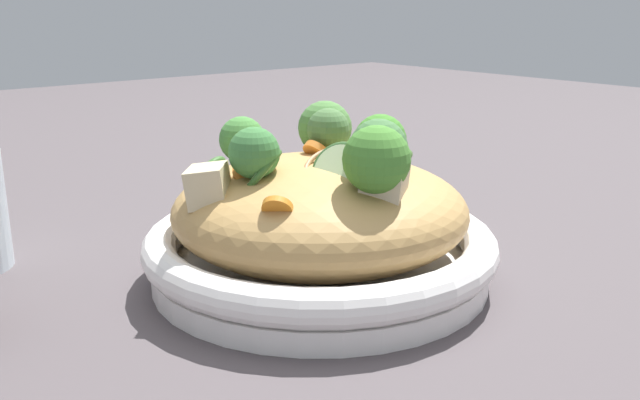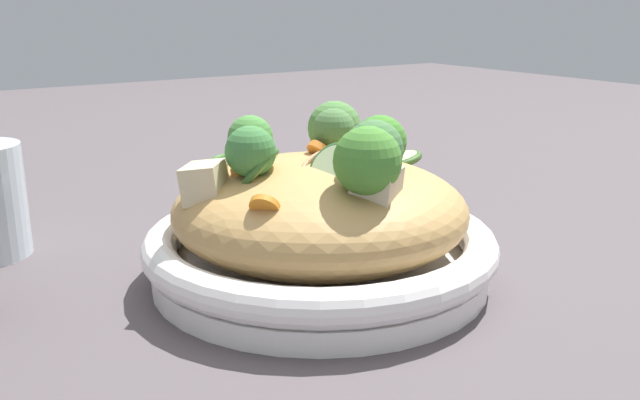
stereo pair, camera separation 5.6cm
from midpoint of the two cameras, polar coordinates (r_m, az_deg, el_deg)
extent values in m
plane|color=#4E4649|center=(0.59, -2.77, -6.43)|extent=(3.00, 3.00, 0.00)
cylinder|color=white|center=(0.58, -2.78, -5.62)|extent=(0.27, 0.27, 0.02)
torus|color=white|center=(0.57, -2.81, -3.48)|extent=(0.29, 0.29, 0.03)
ellipsoid|color=tan|center=(0.57, -2.85, -0.85)|extent=(0.24, 0.24, 0.08)
torus|color=tan|center=(0.59, -4.89, 1.88)|extent=(0.08, 0.08, 0.02)
torus|color=tan|center=(0.53, -0.74, 2.31)|extent=(0.09, 0.09, 0.03)
cone|color=#94AF6D|center=(0.53, -8.39, 1.70)|extent=(0.02, 0.02, 0.01)
sphere|color=#3E7A3D|center=(0.53, -8.48, 3.79)|extent=(0.05, 0.05, 0.04)
cone|color=#94B873|center=(0.64, -2.12, 3.70)|extent=(0.02, 0.02, 0.02)
sphere|color=#4E813F|center=(0.64, -2.14, 5.88)|extent=(0.05, 0.05, 0.05)
cone|color=#8DB76A|center=(0.50, 1.34, 0.48)|extent=(0.03, 0.03, 0.02)
sphere|color=#468431|center=(0.49, 1.36, 3.27)|extent=(0.07, 0.07, 0.05)
cone|color=#92B369|center=(0.62, -8.91, 2.97)|extent=(0.02, 0.02, 0.01)
sphere|color=#48873D|center=(0.62, -8.99, 4.88)|extent=(0.05, 0.05, 0.04)
cone|color=#8EB577|center=(0.60, -2.02, 3.68)|extent=(0.02, 0.02, 0.02)
sphere|color=#4C7640|center=(0.59, -2.04, 5.73)|extent=(0.04, 0.04, 0.04)
cone|color=#8FB969|center=(0.55, 1.98, 2.69)|extent=(0.02, 0.02, 0.01)
sphere|color=#43862E|center=(0.55, 2.00, 4.82)|extent=(0.05, 0.05, 0.04)
cone|color=#93B876|center=(0.52, 1.67, 1.78)|extent=(0.03, 0.03, 0.02)
sphere|color=#467642|center=(0.52, 1.69, 4.20)|extent=(0.06, 0.06, 0.04)
cylinder|color=orange|center=(0.48, -6.88, -0.69)|extent=(0.03, 0.03, 0.02)
cylinder|color=orange|center=(0.54, -8.87, 2.26)|extent=(0.03, 0.03, 0.02)
cylinder|color=orange|center=(0.61, 0.01, 4.01)|extent=(0.02, 0.03, 0.02)
cylinder|color=orange|center=(0.52, 0.65, 2.23)|extent=(0.02, 0.02, 0.01)
cylinder|color=orange|center=(0.58, -3.07, 3.93)|extent=(0.03, 0.02, 0.02)
cylinder|color=beige|center=(0.63, 3.13, 3.37)|extent=(0.05, 0.05, 0.02)
torus|color=#395C27|center=(0.63, 3.13, 3.37)|extent=(0.06, 0.06, 0.02)
cylinder|color=beige|center=(0.53, -7.80, 2.25)|extent=(0.05, 0.05, 0.03)
torus|color=#325F28|center=(0.53, -7.80, 2.25)|extent=(0.05, 0.05, 0.04)
cylinder|color=beige|center=(0.58, -11.91, 2.13)|extent=(0.03, 0.04, 0.03)
torus|color=#35642A|center=(0.58, -11.91, 2.13)|extent=(0.04, 0.05, 0.03)
cylinder|color=beige|center=(0.53, -1.65, 2.59)|extent=(0.04, 0.03, 0.03)
torus|color=#37602E|center=(0.53, -1.65, 2.59)|extent=(0.05, 0.04, 0.04)
cube|color=beige|center=(0.53, -12.13, 1.11)|extent=(0.05, 0.05, 0.03)
cube|color=beige|center=(0.50, 2.39, 1.50)|extent=(0.04, 0.05, 0.03)
camera|label=1|loc=(0.03, -92.86, -0.82)|focal=39.22mm
camera|label=2|loc=(0.03, 87.14, 0.82)|focal=39.22mm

